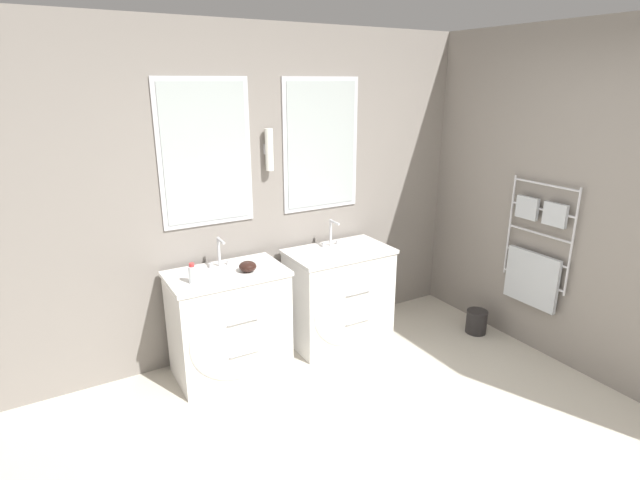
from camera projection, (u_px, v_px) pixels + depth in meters
wall_back at (272, 191)px, 4.07m from camera, size 5.19×0.14×2.60m
wall_right at (550, 198)px, 3.93m from camera, size 0.13×4.32×2.60m
vanity_left at (231, 323)px, 3.78m from camera, size 0.87×0.58×0.83m
vanity_right at (341, 296)px, 4.25m from camera, size 0.87×0.58×0.83m
faucet_left at (220, 252)px, 3.75m from camera, size 0.17×0.14×0.23m
faucet_right at (332, 233)px, 4.22m from camera, size 0.17×0.14×0.23m
toiletry_bottle at (192, 274)px, 3.46m from camera, size 0.05×0.05×0.15m
amenity_bowl at (248, 266)px, 3.68m from camera, size 0.13×0.13×0.08m
waste_bin at (477, 321)px, 4.49m from camera, size 0.19×0.19×0.21m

